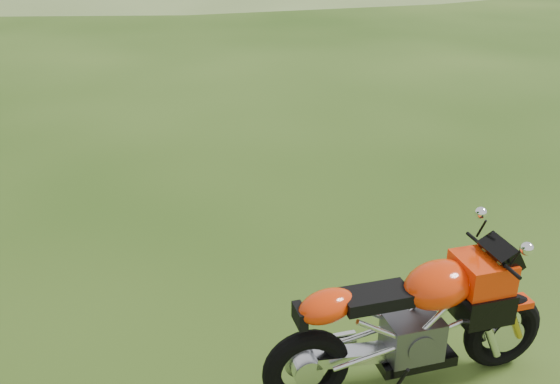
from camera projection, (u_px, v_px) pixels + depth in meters
ground at (325, 296)px, 5.69m from camera, size 120.00×120.00×0.00m
sport_motorcycle at (412, 313)px, 4.40m from camera, size 2.14×1.14×1.25m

